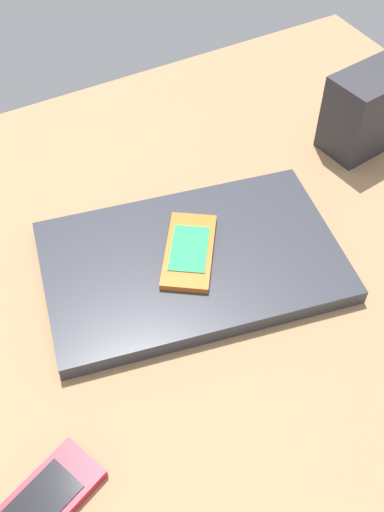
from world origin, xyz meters
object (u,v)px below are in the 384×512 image
object	(u,v)px
laptop_closed	(192,261)
desk_organizer	(368,110)
cell_phone_on_laptop	(191,253)
cell_phone_on_desk	(39,507)

from	to	relation	value
laptop_closed	desk_organizer	distance (cm)	34.02
cell_phone_on_laptop	cell_phone_on_desk	size ratio (longest dim) A/B	0.96
laptop_closed	desk_organizer	size ratio (longest dim) A/B	2.98
laptop_closed	cell_phone_on_desk	distance (cm)	31.11
cell_phone_on_laptop	cell_phone_on_desk	world-z (taller)	cell_phone_on_laptop
cell_phone_on_laptop	desk_organizer	distance (cm)	33.90
laptop_closed	cell_phone_on_desk	xyz separation A→B (cm)	(-25.30, -18.09, -0.42)
cell_phone_on_laptop	laptop_closed	bearing A→B (deg)	-60.25
cell_phone_on_desk	cell_phone_on_laptop	bearing A→B (deg)	35.88
cell_phone_on_desk	desk_organizer	world-z (taller)	desk_organizer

